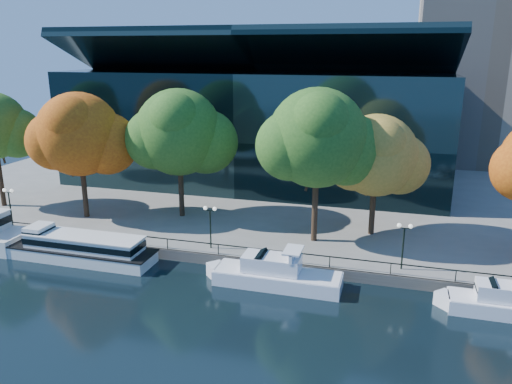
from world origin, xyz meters
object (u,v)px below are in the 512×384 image
(tour_boat, at_px, (76,247))
(tree_4, at_px, (378,157))
(tree_2, at_px, (180,134))
(tree_1, at_px, (80,136))
(lamp_1, at_px, (210,217))
(lamp_0, at_px, (9,198))
(tree_3, at_px, (319,140))
(cruiser_near, at_px, (272,273))
(cruiser_far, at_px, (502,302))
(lamp_2, at_px, (404,236))

(tour_boat, bearing_deg, tree_4, 23.82)
(tree_2, xyz_separation_m, tree_4, (20.48, -0.06, -1.29))
(tree_1, relative_size, tree_2, 0.98)
(tree_4, bearing_deg, lamp_1, -151.31)
(lamp_0, bearing_deg, tree_3, 8.14)
(cruiser_near, bearing_deg, tree_2, 138.05)
(tour_boat, distance_m, tree_2, 15.62)
(tree_3, bearing_deg, tree_4, 32.83)
(tree_2, xyz_separation_m, lamp_1, (6.22, -7.87, -6.13))
(tree_1, height_order, tree_2, tree_2)
(cruiser_far, height_order, lamp_1, lamp_1)
(tree_4, relative_size, lamp_1, 2.97)
(tree_1, bearing_deg, tree_4, 5.72)
(tree_2, distance_m, lamp_2, 25.31)
(tour_boat, bearing_deg, lamp_1, 17.42)
(tour_boat, distance_m, tree_4, 29.51)
(tree_1, xyz_separation_m, tree_3, (25.34, -0.29, 0.85))
(tree_2, xyz_separation_m, lamp_0, (-15.88, -7.87, -6.13))
(tree_1, distance_m, lamp_0, 9.60)
(lamp_1, bearing_deg, cruiser_near, -29.51)
(tree_4, relative_size, lamp_2, 2.97)
(lamp_0, bearing_deg, tree_4, 12.11)
(tree_1, bearing_deg, lamp_1, -16.27)
(tree_2, bearing_deg, tree_3, -12.56)
(cruiser_near, xyz_separation_m, tree_1, (-23.10, 8.62, 8.90))
(cruiser_far, xyz_separation_m, tree_1, (-40.45, 8.59, 8.98))
(tour_boat, distance_m, lamp_2, 29.24)
(tree_2, bearing_deg, tree_1, -162.75)
(tree_2, distance_m, tree_4, 20.52)
(cruiser_near, relative_size, tree_2, 0.83)
(tree_2, height_order, lamp_0, tree_2)
(cruiser_near, relative_size, lamp_1, 2.88)
(lamp_0, xyz_separation_m, lamp_1, (22.10, 0.00, 0.00))
(cruiser_near, distance_m, tree_4, 15.87)
(cruiser_far, bearing_deg, cruiser_near, -179.91)
(tree_1, xyz_separation_m, lamp_1, (16.27, -4.75, -5.96))
(cruiser_far, bearing_deg, tree_3, 151.23)
(tour_boat, relative_size, tree_4, 1.31)
(cruiser_far, distance_m, tree_3, 19.85)
(lamp_1, bearing_deg, tree_4, 28.69)
(cruiser_far, xyz_separation_m, lamp_2, (-7.14, 3.84, 3.02))
(lamp_0, bearing_deg, lamp_2, 0.00)
(tour_boat, height_order, tree_1, tree_1)
(tour_boat, relative_size, cruiser_near, 1.35)
(tree_4, height_order, lamp_0, tree_4)
(tour_boat, relative_size, tree_2, 1.13)
(cruiser_far, bearing_deg, lamp_2, 151.75)
(cruiser_far, bearing_deg, tree_2, 158.95)
(tree_1, xyz_separation_m, lamp_2, (33.31, -4.75, -5.96))
(cruiser_far, relative_size, tree_4, 0.77)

